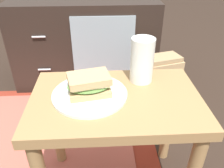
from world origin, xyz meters
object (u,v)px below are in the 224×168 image
object	(u,v)px
sandwich_front	(89,84)
beer_glass	(142,61)
paper_bag	(156,88)
plate	(90,94)
tv_cabinet	(86,40)

from	to	relation	value
sandwich_front	beer_glass	bearing A→B (deg)	26.19
paper_bag	sandwich_front	bearing A→B (deg)	-128.39
sandwich_front	plate	bearing A→B (deg)	0.00
tv_cabinet	paper_bag	distance (m)	0.65
plate	paper_bag	size ratio (longest dim) A/B	0.64
sandwich_front	paper_bag	world-z (taller)	sandwich_front
plate	sandwich_front	world-z (taller)	sandwich_front
beer_glass	paper_bag	world-z (taller)	beer_glass
sandwich_front	beer_glass	world-z (taller)	beer_glass
beer_glass	plate	bearing A→B (deg)	-153.81
beer_glass	paper_bag	distance (m)	0.52
sandwich_front	paper_bag	xyz separation A→B (m)	(0.35, 0.44, -0.31)
sandwich_front	beer_glass	xyz separation A→B (m)	(0.18, 0.09, 0.03)
tv_cabinet	paper_bag	world-z (taller)	tv_cabinet
tv_cabinet	plate	bearing A→B (deg)	-86.32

